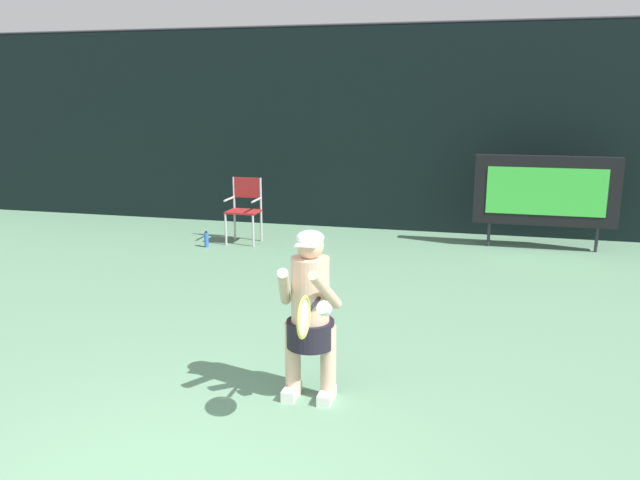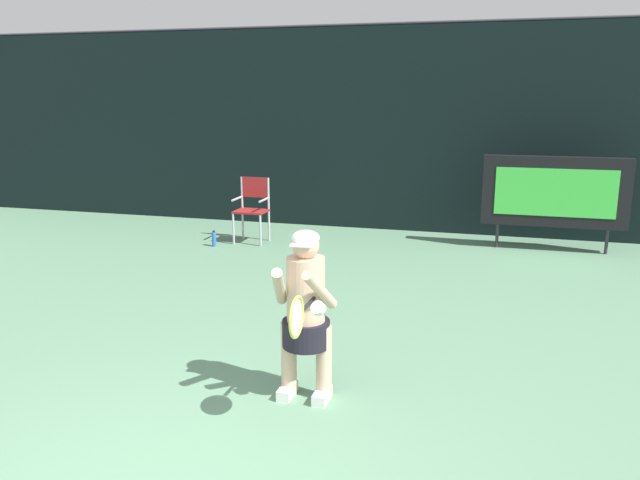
% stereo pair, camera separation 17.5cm
% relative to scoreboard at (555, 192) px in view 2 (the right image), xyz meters
% --- Properties ---
extents(backdrop_screen, '(18.00, 0.12, 3.66)m').
position_rel_scoreboard_xyz_m(backdrop_screen, '(-2.85, 0.94, 0.86)').
color(backdrop_screen, black).
rests_on(backdrop_screen, ground).
extents(scoreboard, '(2.20, 0.21, 1.50)m').
position_rel_scoreboard_xyz_m(scoreboard, '(0.00, 0.00, 0.00)').
color(scoreboard, black).
rests_on(scoreboard, ground).
extents(umpire_chair, '(0.52, 0.44, 1.08)m').
position_rel_scoreboard_xyz_m(umpire_chair, '(-4.81, -0.70, -0.33)').
color(umpire_chair, '#B7B7BC').
rests_on(umpire_chair, ground).
extents(water_bottle, '(0.07, 0.07, 0.27)m').
position_rel_scoreboard_xyz_m(water_bottle, '(-5.30, -1.20, -0.82)').
color(water_bottle, blue).
rests_on(water_bottle, ground).
extents(tennis_player, '(0.52, 0.59, 1.41)m').
position_rel_scoreboard_xyz_m(tennis_player, '(-2.30, -5.83, -0.19)').
color(tennis_player, white).
rests_on(tennis_player, ground).
extents(tennis_racket, '(0.03, 0.60, 0.31)m').
position_rel_scoreboard_xyz_m(tennis_racket, '(-2.20, -6.36, -0.05)').
color(tennis_racket, black).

